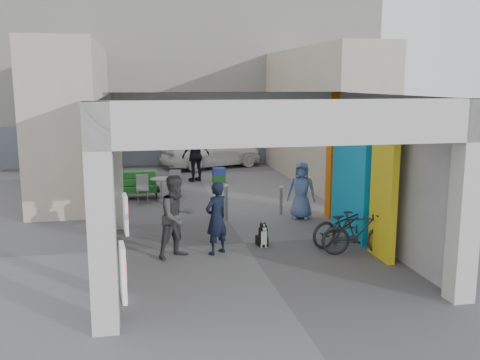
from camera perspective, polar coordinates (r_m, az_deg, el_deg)
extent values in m
plane|color=#58595D|center=(12.75, 0.47, -6.76)|extent=(90.00, 90.00, 0.00)
cube|color=#B5B6B1|center=(8.19, -14.58, -4.19)|extent=(0.40, 0.40, 3.50)
cube|color=#B5B6B1|center=(14.07, -13.28, 1.91)|extent=(0.40, 0.40, 3.50)
cube|color=#B5B6B1|center=(9.84, 22.91, -2.24)|extent=(0.40, 0.40, 3.50)
cube|color=orange|center=(15.10, 10.13, 2.59)|extent=(0.40, 0.40, 3.50)
plane|color=silver|center=(11.12, -13.76, -0.33)|extent=(0.00, 6.40, 6.40)
plane|color=#A4A5AA|center=(12.39, 15.17, 0.69)|extent=(0.00, 6.40, 6.40)
cube|color=#0D98D7|center=(13.39, 11.68, 0.03)|extent=(0.15, 2.00, 2.80)
cube|color=yellow|center=(11.79, 15.07, -1.52)|extent=(0.15, 1.00, 2.80)
plane|color=#B0AFAB|center=(11.20, 1.55, 9.06)|extent=(6.40, 6.40, 0.00)
cube|color=#B5B6B1|center=(14.20, -1.22, 7.94)|extent=(6.40, 0.30, 0.70)
cube|color=#B5B6B1|center=(8.28, 6.25, 6.08)|extent=(6.40, 0.30, 0.70)
cube|color=white|center=(14.37, -1.34, 7.77)|extent=(4.20, 0.05, 0.55)
cube|color=silver|center=(26.04, -5.92, 10.90)|extent=(18.00, 4.00, 8.00)
cube|color=#515966|center=(24.16, -5.33, 3.82)|extent=(16.20, 0.06, 1.80)
cube|color=white|center=(23.90, -10.22, 7.96)|extent=(2.60, 0.06, 0.50)
cube|color=red|center=(24.23, -1.84, 8.15)|extent=(2.20, 0.06, 0.50)
cube|color=#B7AA98|center=(19.56, -17.29, 6.26)|extent=(2.00, 9.00, 5.00)
cube|color=#B7AA98|center=(20.68, 8.54, 6.81)|extent=(2.00, 9.00, 5.00)
cylinder|color=gray|center=(14.56, -7.10, -2.70)|extent=(0.09, 0.09, 0.95)
cylinder|color=gray|center=(14.71, -1.49, -2.46)|extent=(0.09, 0.09, 0.97)
cylinder|color=gray|center=(15.35, 4.40, -2.23)|extent=(0.09, 0.09, 0.82)
cube|color=white|center=(9.65, -12.36, -9.61)|extent=(0.13, 0.55, 1.00)
cube|color=red|center=(9.64, -12.13, -9.32)|extent=(0.07, 0.39, 0.40)
cube|color=white|center=(13.72, -12.09, -3.59)|extent=(0.13, 0.56, 1.00)
cube|color=red|center=(13.70, -11.93, -3.38)|extent=(0.08, 0.39, 0.40)
cylinder|color=#9C9CA1|center=(17.26, -8.37, -1.06)|extent=(0.06, 0.06, 0.72)
cylinder|color=#9C9CA1|center=(17.33, -8.34, -2.20)|extent=(0.44, 0.44, 0.02)
cylinder|color=#9C9CA1|center=(17.19, -8.40, 0.11)|extent=(0.70, 0.70, 0.05)
cube|color=#9C9CA1|center=(17.07, -10.33, -1.71)|extent=(0.38, 0.38, 0.45)
cube|color=#9C9CA1|center=(17.16, -10.39, -0.13)|extent=(0.38, 0.05, 0.45)
cube|color=#9C9CA1|center=(17.81, -6.84, -1.11)|extent=(0.38, 0.38, 0.45)
cube|color=#9C9CA1|center=(17.90, -6.91, 0.40)|extent=(0.38, 0.05, 0.45)
cube|color=#9C9CA1|center=(17.86, -9.42, -1.14)|extent=(0.38, 0.38, 0.45)
cube|color=#9C9CA1|center=(17.96, -9.48, 0.36)|extent=(0.38, 0.05, 0.45)
cube|color=black|center=(17.86, -10.69, -1.39)|extent=(1.32, 0.66, 0.33)
cube|color=#1C621C|center=(17.67, -10.70, -0.97)|extent=(1.10, 0.38, 0.20)
cube|color=#1C621C|center=(17.79, -10.73, -0.17)|extent=(1.10, 0.38, 0.20)
cube|color=#1C621C|center=(17.91, -10.76, 0.61)|extent=(1.10, 0.38, 0.20)
cube|color=#1C621C|center=(20.33, -2.27, 0.15)|extent=(0.47, 0.38, 0.28)
cube|color=#2A3B9A|center=(20.28, -2.28, 0.93)|extent=(0.47, 0.38, 0.28)
cube|color=black|center=(12.57, 2.34, -6.50)|extent=(0.22, 0.29, 0.22)
cube|color=black|center=(12.41, 2.48, -5.92)|extent=(0.17, 0.15, 0.33)
cube|color=white|center=(12.34, 2.57, -6.19)|extent=(0.14, 0.03, 0.31)
cylinder|color=white|center=(12.38, 2.32, -6.67)|extent=(0.04, 0.04, 0.26)
cylinder|color=white|center=(12.40, 2.77, -6.64)|extent=(0.04, 0.04, 0.26)
sphere|color=black|center=(12.34, 2.51, -5.04)|extent=(0.17, 0.17, 0.17)
cube|color=white|center=(12.26, 2.61, -5.24)|extent=(0.07, 0.11, 0.06)
cone|color=black|center=(12.34, 2.26, -4.64)|extent=(0.06, 0.06, 0.07)
cone|color=black|center=(12.36, 2.68, -4.62)|extent=(0.06, 0.06, 0.07)
imported|color=black|center=(11.80, -2.54, -4.08)|extent=(0.71, 0.66, 1.63)
imported|color=#3A3B3D|center=(11.63, -6.75, -3.90)|extent=(1.10, 1.03, 1.81)
imported|color=#526CA0|center=(14.93, 6.55, -1.12)|extent=(0.90, 0.75, 1.59)
imported|color=black|center=(20.44, -4.73, 2.62)|extent=(1.27, 0.93, 2.00)
imported|color=black|center=(12.75, 11.20, -4.61)|extent=(2.02, 1.23, 1.00)
imported|color=black|center=(12.11, 12.51, -5.50)|extent=(1.69, 0.67, 0.99)
imported|color=white|center=(23.80, -3.04, 3.17)|extent=(4.81, 3.17, 1.52)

